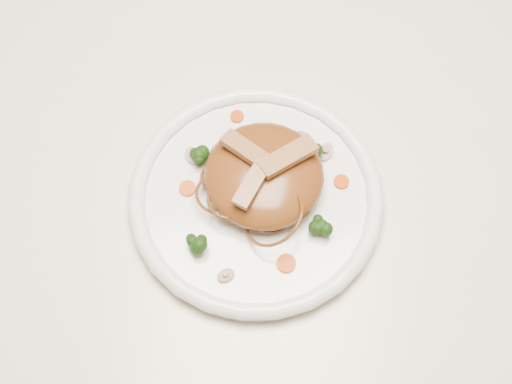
# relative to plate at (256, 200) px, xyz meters

# --- Properties ---
(ground) EXTENTS (4.00, 4.00, 0.00)m
(ground) POSITION_rel_plate_xyz_m (0.00, 0.09, -0.76)
(ground) COLOR brown
(ground) RESTS_ON ground
(table) EXTENTS (1.20, 0.80, 0.75)m
(table) POSITION_rel_plate_xyz_m (0.00, 0.09, -0.11)
(table) COLOR beige
(table) RESTS_ON ground
(plate) EXTENTS (0.37, 0.37, 0.02)m
(plate) POSITION_rel_plate_xyz_m (0.00, 0.00, 0.00)
(plate) COLOR white
(plate) RESTS_ON table
(noodle_mound) EXTENTS (0.19, 0.19, 0.05)m
(noodle_mound) POSITION_rel_plate_xyz_m (0.01, 0.02, 0.03)
(noodle_mound) COLOR brown
(noodle_mound) RESTS_ON plate
(chicken_a) EXTENTS (0.07, 0.06, 0.01)m
(chicken_a) POSITION_rel_plate_xyz_m (0.03, 0.03, 0.06)
(chicken_a) COLOR #A2744C
(chicken_a) RESTS_ON noodle_mound
(chicken_b) EXTENTS (0.06, 0.05, 0.01)m
(chicken_b) POSITION_rel_plate_xyz_m (-0.01, 0.03, 0.06)
(chicken_b) COLOR #A2744C
(chicken_b) RESTS_ON noodle_mound
(chicken_c) EXTENTS (0.04, 0.06, 0.01)m
(chicken_c) POSITION_rel_plate_xyz_m (-0.00, -0.01, 0.06)
(chicken_c) COLOR #A2744C
(chicken_c) RESTS_ON noodle_mound
(broccoli_0) EXTENTS (0.03, 0.03, 0.03)m
(broccoli_0) POSITION_rel_plate_xyz_m (0.06, 0.06, 0.02)
(broccoli_0) COLOR black
(broccoli_0) RESTS_ON plate
(broccoli_1) EXTENTS (0.03, 0.03, 0.03)m
(broccoli_1) POSITION_rel_plate_xyz_m (-0.07, 0.04, 0.02)
(broccoli_1) COLOR black
(broccoli_1) RESTS_ON plate
(broccoli_2) EXTENTS (0.03, 0.03, 0.03)m
(broccoli_2) POSITION_rel_plate_xyz_m (-0.06, -0.07, 0.02)
(broccoli_2) COLOR black
(broccoli_2) RESTS_ON plate
(broccoli_3) EXTENTS (0.03, 0.03, 0.03)m
(broccoli_3) POSITION_rel_plate_xyz_m (0.08, -0.03, 0.02)
(broccoli_3) COLOR black
(broccoli_3) RESTS_ON plate
(carrot_0) EXTENTS (0.02, 0.02, 0.00)m
(carrot_0) POSITION_rel_plate_xyz_m (0.05, 0.07, 0.01)
(carrot_0) COLOR #E74B08
(carrot_0) RESTS_ON plate
(carrot_1) EXTENTS (0.02, 0.02, 0.00)m
(carrot_1) POSITION_rel_plate_xyz_m (-0.08, 0.00, 0.01)
(carrot_1) COLOR #E74B08
(carrot_1) RESTS_ON plate
(carrot_2) EXTENTS (0.02, 0.02, 0.00)m
(carrot_2) POSITION_rel_plate_xyz_m (0.10, 0.03, 0.01)
(carrot_2) COLOR #E74B08
(carrot_2) RESTS_ON plate
(carrot_3) EXTENTS (0.02, 0.02, 0.00)m
(carrot_3) POSITION_rel_plate_xyz_m (-0.04, 0.11, 0.01)
(carrot_3) COLOR #E74B08
(carrot_3) RESTS_ON plate
(carrot_4) EXTENTS (0.03, 0.03, 0.00)m
(carrot_4) POSITION_rel_plate_xyz_m (0.04, -0.08, 0.01)
(carrot_4) COLOR #E74B08
(carrot_4) RESTS_ON plate
(mushroom_0) EXTENTS (0.03, 0.03, 0.01)m
(mushroom_0) POSITION_rel_plate_xyz_m (-0.02, -0.10, 0.01)
(mushroom_0) COLOR tan
(mushroom_0) RESTS_ON plate
(mushroom_1) EXTENTS (0.03, 0.03, 0.01)m
(mushroom_1) POSITION_rel_plate_xyz_m (0.08, 0.07, 0.01)
(mushroom_1) COLOR tan
(mushroom_1) RESTS_ON plate
(mushroom_2) EXTENTS (0.03, 0.03, 0.01)m
(mushroom_2) POSITION_rel_plate_xyz_m (-0.08, 0.05, 0.01)
(mushroom_2) COLOR tan
(mushroom_2) RESTS_ON plate
(mushroom_3) EXTENTS (0.03, 0.03, 0.01)m
(mushroom_3) POSITION_rel_plate_xyz_m (0.05, 0.08, 0.01)
(mushroom_3) COLOR tan
(mushroom_3) RESTS_ON plate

